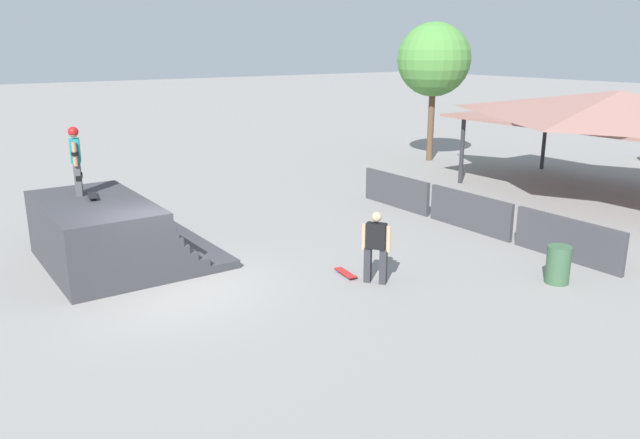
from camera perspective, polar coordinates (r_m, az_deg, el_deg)
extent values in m
plane|color=gray|center=(14.09, -13.34, -6.00)|extent=(160.00, 160.00, 0.00)
cube|color=#38383D|center=(16.05, -16.83, -3.18)|extent=(4.14, 3.85, 0.20)
cube|color=#38383D|center=(15.88, -18.20, -2.74)|extent=(4.14, 3.08, 0.20)
cube|color=#38383D|center=(15.79, -18.75, -2.14)|extent=(4.14, 2.80, 0.20)
cube|color=#38383D|center=(15.71, -19.15, -1.51)|extent=(4.14, 2.61, 0.20)
cube|color=#38383D|center=(15.64, -19.45, -0.85)|extent=(4.14, 2.47, 0.20)
cube|color=#38383D|center=(15.57, -19.69, -0.18)|extent=(4.14, 2.37, 0.20)
cube|color=#38383D|center=(15.51, -19.87, 0.51)|extent=(4.14, 2.31, 0.20)
cube|color=#38383D|center=(15.46, -20.01, 1.21)|extent=(4.14, 2.27, 0.20)
cylinder|color=silver|center=(15.75, -16.10, 2.04)|extent=(4.05, 0.07, 0.07)
cube|color=#4C4C51|center=(16.03, -21.27, 3.40)|extent=(0.18, 0.18, 0.79)
cube|color=black|center=(16.02, -21.18, 3.58)|extent=(0.22, 0.18, 0.12)
cube|color=#4C4C51|center=(16.37, -21.22, 3.64)|extent=(0.18, 0.18, 0.79)
cube|color=black|center=(16.36, -21.13, 3.82)|extent=(0.22, 0.18, 0.12)
cube|color=teal|center=(16.08, -21.48, 5.88)|extent=(0.47, 0.33, 0.56)
cylinder|color=#A87A5B|center=(15.83, -21.50, 5.57)|extent=(0.13, 0.13, 0.56)
cylinder|color=black|center=(15.82, -21.51, 5.61)|extent=(0.20, 0.20, 0.08)
cylinder|color=#A87A5B|center=(16.35, -21.43, 5.87)|extent=(0.13, 0.13, 0.56)
cylinder|color=black|center=(16.35, -21.43, 5.91)|extent=(0.20, 0.20, 0.08)
sphere|color=#A87A5B|center=(16.02, -21.63, 7.37)|extent=(0.22, 0.22, 0.22)
sphere|color=#B21919|center=(16.02, -21.64, 7.47)|extent=(0.24, 0.24, 0.24)
cylinder|color=green|center=(15.56, -19.74, 1.80)|extent=(0.06, 0.04, 0.05)
cylinder|color=green|center=(15.55, -20.25, 1.74)|extent=(0.06, 0.04, 0.05)
cylinder|color=green|center=(16.05, -19.87, 2.19)|extent=(0.06, 0.04, 0.05)
cylinder|color=green|center=(16.04, -20.36, 2.14)|extent=(0.06, 0.04, 0.05)
cube|color=black|center=(15.79, -20.07, 2.09)|extent=(0.83, 0.36, 0.02)
cube|color=black|center=(15.43, -19.98, 1.86)|extent=(0.13, 0.22, 0.02)
cube|color=#2D2D33|center=(13.89, 4.39, -4.14)|extent=(0.21, 0.21, 0.81)
cube|color=#2D2D33|center=(13.81, 5.80, -4.30)|extent=(0.21, 0.21, 0.81)
cube|color=black|center=(13.63, 5.16, -1.50)|extent=(0.48, 0.43, 0.57)
cylinder|color=tan|center=(13.71, 4.06, -1.57)|extent=(0.15, 0.15, 0.57)
cylinder|color=tan|center=(13.59, 6.27, -1.79)|extent=(0.15, 0.15, 0.57)
sphere|color=tan|center=(13.51, 5.21, 0.24)|extent=(0.22, 0.22, 0.22)
cylinder|color=blue|center=(14.21, 3.05, -5.27)|extent=(0.06, 0.04, 0.05)
cylinder|color=blue|center=(14.15, 2.55, -5.36)|extent=(0.06, 0.04, 0.05)
cylinder|color=blue|center=(14.60, 2.12, -4.67)|extent=(0.06, 0.04, 0.05)
cylinder|color=blue|center=(14.54, 1.64, -4.76)|extent=(0.06, 0.04, 0.05)
cube|color=#B22323|center=(14.36, 2.34, -4.89)|extent=(0.79, 0.30, 0.02)
cube|color=#B22323|center=(14.07, 3.03, -5.26)|extent=(0.12, 0.21, 0.02)
cube|color=#3D3D42|center=(20.38, 6.96, 2.61)|extent=(2.97, 0.12, 1.05)
cube|color=#3D3D42|center=(18.21, 13.52, 0.69)|extent=(2.97, 0.12, 1.05)
cube|color=#3D3D42|center=(16.37, 21.69, -1.70)|extent=(2.97, 0.12, 1.05)
cylinder|color=#2D2D33|center=(24.22, 12.85, 6.14)|extent=(0.16, 0.16, 2.48)
cylinder|color=#2D2D33|center=(28.03, 19.82, 6.87)|extent=(0.16, 0.16, 2.48)
cube|color=#9E6B60|center=(23.35, 25.55, 7.87)|extent=(10.70, 5.83, 0.10)
pyramid|color=#9E6B60|center=(23.30, 25.72, 9.28)|extent=(10.49, 5.71, 1.07)
cylinder|color=brown|center=(28.81, 10.10, 8.61)|extent=(0.28, 0.28, 3.31)
sphere|color=#4C893D|center=(28.61, 10.37, 14.20)|extent=(3.20, 3.20, 3.20)
cylinder|color=#385B3D|center=(14.76, 20.95, -3.88)|extent=(0.52, 0.52, 0.85)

